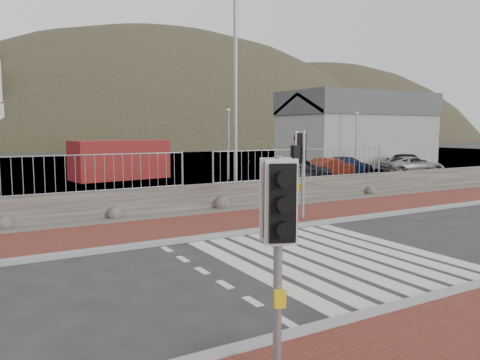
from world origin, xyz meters
TOP-DOWN VIEW (x-y plane):
  - ground at (0.00, 0.00)m, footprint 220.00×220.00m
  - sidewalk_far at (0.00, 4.50)m, footprint 40.00×3.00m
  - kerb_near at (0.00, -3.00)m, footprint 40.00×0.25m
  - kerb_far at (0.00, 3.00)m, footprint 40.00×0.25m
  - zebra_crossing at (-0.00, 0.00)m, footprint 4.62×5.60m
  - gravel_strip at (0.00, 6.50)m, footprint 40.00×1.50m
  - stone_wall at (0.00, 7.30)m, footprint 40.00×0.60m
  - railing at (0.00, 7.15)m, footprint 18.07×0.07m
  - quay at (0.00, 27.90)m, footprint 120.00×40.00m
  - water at (0.00, 62.90)m, footprint 220.00×50.00m
  - harbor_building at (20.00, 19.90)m, footprint 12.20×6.20m
  - hills_backdrop at (6.74, 87.90)m, footprint 254.00×90.00m
  - traffic_signal_near at (-3.99, -3.66)m, footprint 0.42×0.34m
  - traffic_signal_far at (2.05, 3.75)m, footprint 0.69×0.29m
  - streetlight at (2.23, 8.06)m, footprint 1.90×0.64m
  - shipping_container at (0.57, 19.29)m, footprint 5.73×3.04m
  - car_a at (9.52, 13.75)m, footprint 4.01×2.11m
  - car_b at (12.17, 14.13)m, footprint 3.71×1.87m
  - car_c at (14.23, 14.88)m, footprint 4.12×1.94m
  - car_d at (18.05, 12.81)m, footprint 4.49×2.94m
  - car_e at (20.52, 15.34)m, footprint 3.81×1.95m

SIDE VIEW (x-z plane):
  - hills_backdrop at x=6.74m, z-range -73.05..26.95m
  - ground at x=0.00m, z-range 0.00..0.00m
  - quay at x=0.00m, z-range -0.25..0.25m
  - water at x=0.00m, z-range -0.03..0.03m
  - zebra_crossing at x=0.00m, z-range 0.00..0.01m
  - gravel_strip at x=0.00m, z-range 0.00..0.06m
  - sidewalk_far at x=0.00m, z-range 0.00..0.08m
  - kerb_near at x=0.00m, z-range -0.01..0.11m
  - kerb_far at x=0.00m, z-range -0.01..0.11m
  - stone_wall at x=0.00m, z-range 0.00..0.90m
  - car_d at x=18.05m, z-range 0.00..1.15m
  - car_c at x=14.23m, z-range 0.00..1.16m
  - car_b at x=12.17m, z-range 0.00..1.17m
  - car_e at x=20.52m, z-range 0.00..1.24m
  - car_a at x=9.52m, z-range 0.00..1.30m
  - shipping_container at x=0.57m, z-range 0.00..2.27m
  - railing at x=0.00m, z-range 1.21..2.43m
  - traffic_signal_near at x=-3.99m, z-range 0.57..3.17m
  - traffic_signal_far at x=2.05m, z-range 0.64..3.51m
  - harbor_building at x=20.00m, z-range 0.03..5.83m
  - streetlight at x=2.23m, z-range 0.57..9.63m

